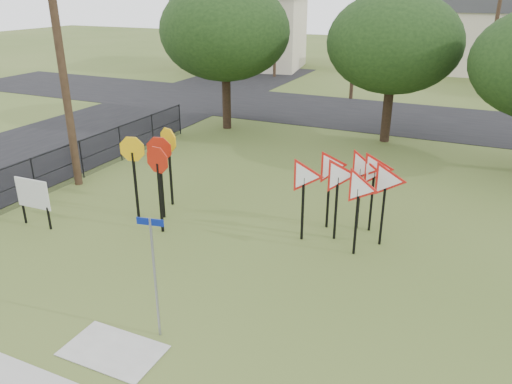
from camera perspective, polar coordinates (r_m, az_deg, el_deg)
ground at (r=12.51m, az=-8.90°, el=-11.07°), size 140.00×140.00×0.00m
street_left at (r=26.77m, az=-18.95°, el=6.35°), size 8.00×50.00×0.02m
street_far at (r=29.99m, az=12.54°, el=8.65°), size 60.00×8.00×0.02m
curb_pad at (r=11.00m, az=-16.01°, el=-17.03°), size 2.00×1.20×0.02m
street_name_sign at (r=10.31m, az=-11.53°, el=-8.76°), size 0.56×0.12×2.73m
stop_sign_cluster at (r=15.62m, az=-11.46°, el=3.76°), size 2.12×2.07×2.69m
yield_sign_cluster at (r=14.29m, az=10.70°, el=1.57°), size 3.25×1.94×2.54m
info_board at (r=16.47m, az=-24.15°, el=-0.35°), size 1.24×0.07×1.55m
utility_pole_main at (r=18.69m, az=-21.55°, el=15.88°), size 3.55×0.33×10.00m
far_pole_a at (r=33.63m, az=11.35°, el=18.11°), size 1.40×0.24×9.00m
far_pole_b at (r=36.66m, az=25.65°, el=16.38°), size 1.40×0.24×8.50m
far_pole_c at (r=41.83m, az=2.20°, el=19.25°), size 1.40×0.24×9.00m
fence_run at (r=21.03m, az=-17.21°, el=4.59°), size 0.05×11.55×1.50m
house_left at (r=47.16m, az=-0.58°, el=18.46°), size 10.58×8.88×7.20m
house_mid at (r=48.76m, az=23.17°, el=16.30°), size 8.40×8.40×6.20m
tree_near_left at (r=25.66m, az=-3.56°, el=17.87°), size 6.40×6.40×7.27m
tree_near_mid at (r=24.03m, az=15.50°, el=16.09°), size 6.00×6.00×6.80m
tree_far_left at (r=44.45m, az=-5.41°, el=20.09°), size 6.80×6.80×7.73m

